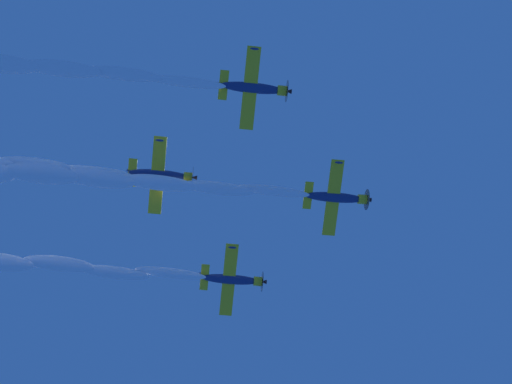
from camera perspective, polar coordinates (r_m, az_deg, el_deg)
name	(u,v)px	position (r m, az deg, el deg)	size (l,w,h in m)	color
airplane_lead	(337,198)	(92.61, 5.89, -0.40)	(8.12, 8.74, 2.72)	navy
airplane_left_wingman	(233,279)	(95.93, -1.69, -6.36)	(8.09, 8.74, 2.73)	navy
airplane_right_wingman	(255,88)	(87.37, -0.11, 7.54)	(8.11, 8.71, 2.83)	navy
airplane_slot_tail	(162,175)	(92.35, -6.84, 1.23)	(8.12, 8.69, 2.87)	navy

